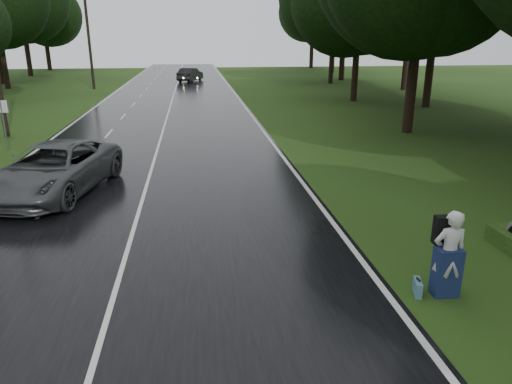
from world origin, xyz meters
TOP-DOWN VIEW (x-y plane):
  - ground at (0.00, 0.00)m, footprint 160.00×160.00m
  - road at (0.00, 20.00)m, footprint 12.00×140.00m
  - lane_center at (0.00, 20.00)m, footprint 0.12×140.00m
  - grey_car at (-3.06, 9.30)m, footprint 4.20×6.68m
  - far_car at (1.56, 52.14)m, footprint 3.27×5.18m
  - hitchhiker at (7.02, 1.09)m, footprint 0.72×0.65m
  - suitcase at (6.46, 1.15)m, footprint 0.26×0.48m
  - utility_pole_mid at (-8.50, 20.10)m, footprint 1.80×0.28m
  - utility_pole_far at (-8.50, 44.99)m, footprint 1.80×0.28m
  - road_sign_b at (-7.20, 16.50)m, footprint 0.58×0.10m
  - tree_left_f at (-17.59, 46.50)m, footprint 10.00×10.00m
  - tree_right_d at (14.04, 18.37)m, footprint 10.12×10.12m
  - tree_right_e at (15.44, 32.12)m, footprint 8.94×8.94m
  - tree_right_f at (17.91, 47.77)m, footprint 10.50×10.50m

SIDE VIEW (x-z plane):
  - ground at x=0.00m, z-range 0.00..0.00m
  - utility_pole_mid at x=-8.50m, z-range -5.09..5.09m
  - utility_pole_far at x=-8.50m, z-range -5.04..5.04m
  - road_sign_b at x=-7.20m, z-range -1.21..1.21m
  - tree_left_f at x=-17.59m, z-range -7.82..7.82m
  - tree_right_d at x=14.04m, z-range -7.90..7.90m
  - tree_right_e at x=15.44m, z-range -6.98..6.98m
  - tree_right_f at x=17.91m, z-range -8.20..8.20m
  - road at x=0.00m, z-range 0.00..0.04m
  - lane_center at x=0.00m, z-range 0.04..0.05m
  - suitcase at x=6.46m, z-range 0.00..0.33m
  - far_car at x=1.56m, z-range 0.04..1.65m
  - hitchhiker at x=7.02m, z-range -0.07..1.86m
  - grey_car at x=-3.06m, z-range 0.04..1.76m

